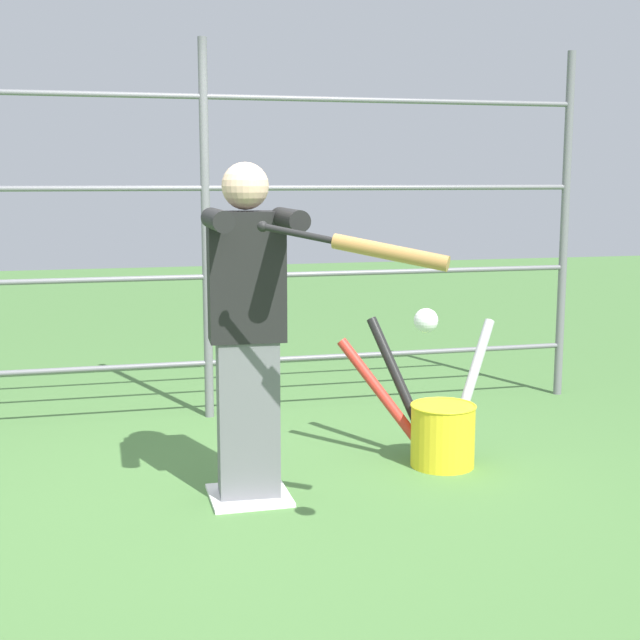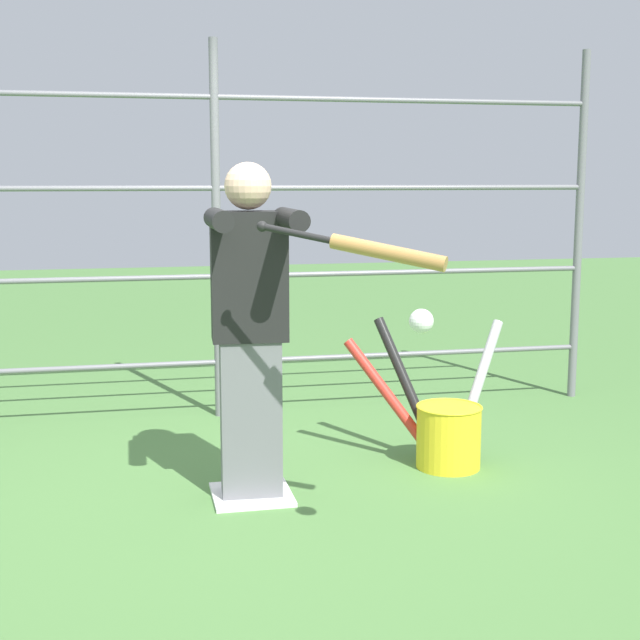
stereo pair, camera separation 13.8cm
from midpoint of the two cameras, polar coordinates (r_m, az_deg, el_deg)
ground_plane at (r=4.64m, az=-3.52°, el=-11.21°), size 24.00×24.00×0.00m
home_plate at (r=4.64m, az=-3.52°, el=-11.09°), size 0.40×0.40×0.02m
fence_backstop at (r=5.95m, az=-5.98°, el=5.58°), size 5.30×0.06×2.50m
batter at (r=4.39m, az=-3.60°, el=-0.07°), size 0.43×0.58×1.68m
baseball_bat_swinging at (r=3.74m, az=4.36°, el=4.55°), size 0.73×0.51×0.19m
softball_in_flight at (r=3.48m, az=7.64°, el=-0.07°), size 0.10×0.10×0.10m
bat_bucket at (r=5.10m, az=8.76°, el=-6.88°), size 0.99×0.66×0.80m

